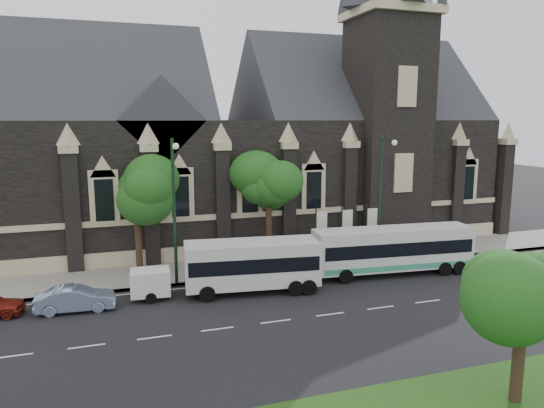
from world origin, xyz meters
name	(u,v)px	position (x,y,z in m)	size (l,w,h in m)	color
ground	(276,322)	(0.00, 0.00, 0.00)	(160.00, 160.00, 0.00)	black
sidewalk	(231,268)	(0.00, 9.50, 0.07)	(80.00, 5.00, 0.15)	gray
museum	(263,142)	(5.12, 18.78, 8.17)	(40.00, 17.70, 29.90)	black
tree_park_east	(526,276)	(6.18, -9.32, 4.62)	(3.40, 3.40, 6.28)	black
tree_walk_right	(271,180)	(3.21, 10.71, 5.82)	(4.08, 4.08, 7.80)	black
tree_walk_left	(139,187)	(-5.80, 10.70, 5.73)	(3.91, 3.91, 7.64)	black
street_lamp_near	(381,193)	(10.00, 7.09, 5.11)	(0.36, 1.88, 9.00)	black
street_lamp_mid	(175,204)	(-4.00, 7.09, 5.11)	(0.36, 1.88, 9.00)	black
banner_flag_left	(320,230)	(6.29, 9.00, 2.38)	(0.90, 0.10, 4.00)	black
banner_flag_center	(345,228)	(8.29, 9.00, 2.38)	(0.90, 0.10, 4.00)	black
banner_flag_right	(370,226)	(10.29, 9.00, 2.38)	(0.90, 0.10, 4.00)	black
tour_coach	(393,249)	(9.84, 5.07, 1.69)	(10.75, 3.22, 3.09)	silver
shuttle_bus	(252,263)	(0.13, 4.71, 1.74)	(8.07, 3.54, 3.02)	silver
box_trailer	(150,282)	(-5.72, 5.34, 0.96)	(3.21, 1.89, 1.69)	silver
sedan	(76,299)	(-9.66, 4.71, 0.67)	(1.41, 4.05, 1.33)	#7F94B8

